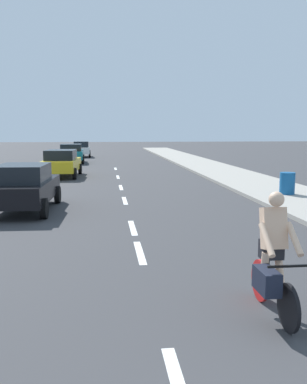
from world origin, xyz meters
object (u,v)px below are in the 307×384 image
Objects in this scene: parked_car_black at (24,186)px; parked_car_white at (81,149)px; parked_car_yellow at (61,162)px; parked_car_teal at (71,153)px; cyclist at (272,261)px; trash_bin_far at (287,183)px.

parked_car_black is 29.25m from parked_car_white.
parked_car_yellow is 10.62m from parked_car_teal.
cyclist is 0.43× the size of parked_car_black.
trash_bin_far is (9.61, -27.50, -0.26)m from parked_car_white.
parked_car_black is at bearing -91.80° from parked_car_teal.
parked_car_white is at bearing 92.08° from parked_car_yellow.
parked_car_teal is 5.17× the size of trash_bin_far.
parked_car_black is (-5.04, 8.73, 0.01)m from cyclist.
parked_car_white reaches higher than trash_bin_far.
parked_car_yellow is at bearing 91.10° from parked_car_black.
parked_car_teal is 1.14× the size of parked_car_white.
trash_bin_far is at bearing 12.02° from parked_car_black.
parked_car_teal and parked_car_white have the same top height.
cyclist is 11.57m from trash_bin_far.
parked_car_white is (0.32, 29.25, -0.00)m from parked_car_black.
trash_bin_far is (9.76, -8.85, -0.26)m from parked_car_yellow.
parked_car_yellow is 1.11× the size of parked_car_white.
parked_car_yellow is 13.18m from trash_bin_far.
cyclist is at bearing -115.06° from trash_bin_far.
trash_bin_far is (9.94, 1.75, -0.26)m from parked_car_black.
cyclist is 30.38m from parked_car_teal.
parked_car_black and parked_car_white have the same top height.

